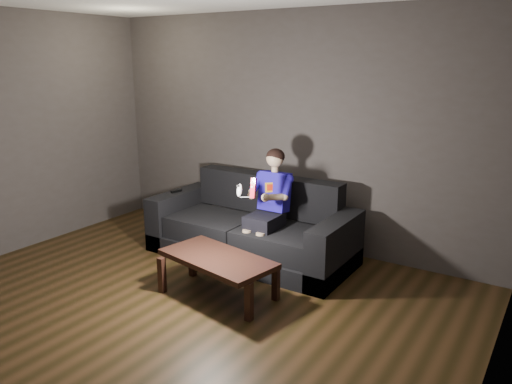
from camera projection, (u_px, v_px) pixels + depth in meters
The scene contains 9 objects.
floor at pixel (139, 330), 4.11m from camera, with size 5.00×5.00×0.00m, color black.
back_wall at pixel (289, 131), 5.79m from camera, with size 5.00×0.04×2.70m, color #403A37.
right_wall at pixel (487, 229), 2.45m from camera, with size 0.04×5.00×2.70m, color #403A37.
sofa at pixel (252, 232), 5.56m from camera, with size 2.27×0.98×0.88m.
child at pixel (269, 198), 5.26m from camera, with size 0.47×0.57×1.15m.
wii_remote_red at pixel (253, 188), 4.80m from camera, with size 0.06×0.08×0.20m.
nunchuk_white at pixel (239, 190), 4.90m from camera, with size 0.06×0.09×0.14m.
wii_remote_black at pixel (176, 191), 5.94m from camera, with size 0.07×0.15×0.03m.
coffee_table at pixel (218, 262), 4.61m from camera, with size 1.17×0.74×0.40m.
Camera 1 is at (2.80, -2.56, 2.16)m, focal length 35.00 mm.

